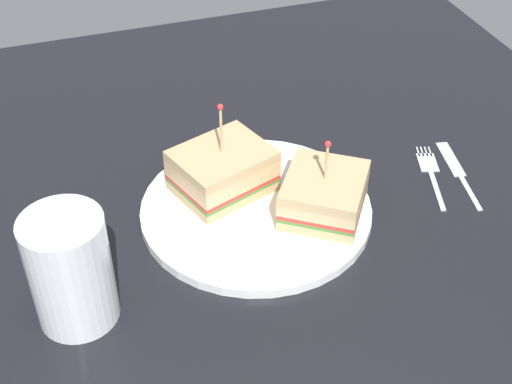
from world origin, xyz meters
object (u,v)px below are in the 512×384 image
object	(u,v)px
fork	(430,169)
knife	(457,170)
drink_glass	(72,275)
sandwich_half_back	(324,195)
plate	(256,210)
sandwich_half_front	(223,170)

from	to	relation	value
fork	knife	distance (cm)	3.26
drink_glass	knife	size ratio (longest dim) A/B	0.89
drink_glass	fork	bearing A→B (deg)	102.24
sandwich_half_back	drink_glass	xyz separation A→B (cm)	(5.46, -27.50, 1.91)
plate	knife	world-z (taller)	plate
sandwich_half_front	sandwich_half_back	xyz separation A→B (cm)	(7.20, 9.34, -0.34)
sandwich_half_back	sandwich_half_front	bearing A→B (deg)	-127.64
plate	fork	distance (cm)	22.46
drink_glass	sandwich_half_back	bearing A→B (deg)	101.24
drink_glass	fork	size ratio (longest dim) A/B	0.98
sandwich_half_back	drink_glass	distance (cm)	28.10
fork	knife	xyz separation A→B (cm)	(1.09, 3.08, 0.00)
sandwich_half_front	fork	xyz separation A→B (cm)	(3.30, 25.01, -3.54)
knife	fork	bearing A→B (deg)	-109.51
fork	sandwich_half_back	bearing A→B (deg)	-76.03
sandwich_half_front	knife	distance (cm)	28.65
plate	fork	size ratio (longest dim) A/B	2.14
sandwich_half_front	fork	bearing A→B (deg)	82.48
sandwich_half_front	sandwich_half_back	size ratio (longest dim) A/B	1.00
knife	plate	bearing A→B (deg)	-90.60
drink_glass	knife	distance (cm)	47.26
sandwich_half_back	knife	bearing A→B (deg)	98.52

